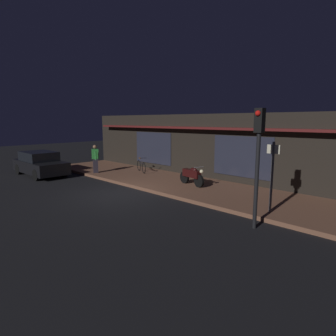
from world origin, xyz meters
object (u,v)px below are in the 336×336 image
traffic_light_pole (258,147)px  parked_car_near (40,164)px  bicycle_parked (141,166)px  person_photographer (95,158)px  motorcycle (192,175)px  sign_post (272,172)px

traffic_light_pole → parked_car_near: 13.43m
bicycle_parked → person_photographer: person_photographer is taller
motorcycle → sign_post: 4.72m
motorcycle → traffic_light_pole: bearing=-29.9°
parked_car_near → motorcycle: bearing=23.7°
bicycle_parked → person_photographer: bearing=-129.8°
bicycle_parked → person_photographer: (-1.74, -2.09, 0.52)m
person_photographer → traffic_light_pole: (10.94, -1.25, 1.45)m
bicycle_parked → traffic_light_pole: 9.98m
sign_post → traffic_light_pole: 1.78m
bicycle_parked → parked_car_near: bearing=-132.7°
motorcycle → bicycle_parked: 4.57m
motorcycle → person_photographer: (-6.27, -1.44, 0.38)m
person_photographer → bicycle_parked: bearing=50.2°
motorcycle → person_photographer: person_photographer is taller
person_photographer → parked_car_near: person_photographer is taller
bicycle_parked → parked_car_near: 6.01m
parked_car_near → bicycle_parked: bearing=47.3°
bicycle_parked → person_photographer: 2.77m
motorcycle → parked_car_near: (-8.60, -3.77, 0.06)m
motorcycle → parked_car_near: 9.38m
motorcycle → parked_car_near: size_ratio=0.41×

